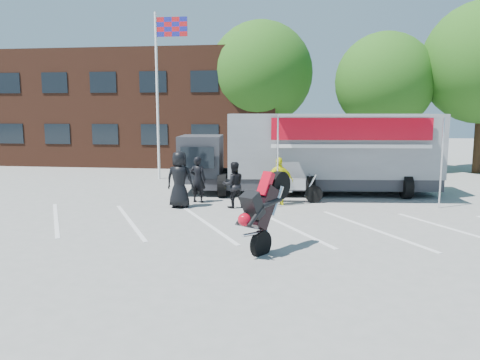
% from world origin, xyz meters
% --- Properties ---
extents(ground, '(100.00, 100.00, 0.00)m').
position_xyz_m(ground, '(0.00, 0.00, 0.00)').
color(ground, gray).
rests_on(ground, ground).
extents(parking_bay_lines, '(18.09, 13.33, 0.01)m').
position_xyz_m(parking_bay_lines, '(0.00, 1.00, 0.01)').
color(parking_bay_lines, white).
rests_on(parking_bay_lines, ground).
extents(office_building, '(18.00, 8.00, 7.00)m').
position_xyz_m(office_building, '(-10.00, 18.00, 3.50)').
color(office_building, '#4E2719').
rests_on(office_building, ground).
extents(flagpole, '(1.61, 0.12, 8.00)m').
position_xyz_m(flagpole, '(-6.24, 10.00, 5.05)').
color(flagpole, white).
rests_on(flagpole, ground).
extents(tree_left, '(6.12, 6.12, 8.64)m').
position_xyz_m(tree_left, '(-2.00, 16.00, 5.57)').
color(tree_left, '#382314').
rests_on(tree_left, ground).
extents(tree_mid, '(5.44, 5.44, 7.68)m').
position_xyz_m(tree_mid, '(5.00, 15.00, 4.94)').
color(tree_mid, '#382314').
rests_on(tree_mid, ground).
extents(transporter_truck, '(10.54, 5.82, 3.22)m').
position_xyz_m(transporter_truck, '(1.25, 6.74, 0.00)').
color(transporter_truck, gray).
rests_on(transporter_truck, ground).
extents(parked_motorcycle, '(2.20, 0.80, 1.14)m').
position_xyz_m(parked_motorcycle, '(0.26, 4.70, 0.00)').
color(parked_motorcycle, '#A8A8AC').
rests_on(parked_motorcycle, ground).
extents(stunt_bike_rider, '(1.68, 1.97, 2.11)m').
position_xyz_m(stunt_bike_rider, '(0.00, -1.25, 0.00)').
color(stunt_bike_rider, black).
rests_on(stunt_bike_rider, ground).
extents(spectator_leather_a, '(1.02, 0.71, 1.97)m').
position_xyz_m(spectator_leather_a, '(-3.63, 3.24, 0.99)').
color(spectator_leather_a, black).
rests_on(spectator_leather_a, ground).
extents(spectator_leather_b, '(0.70, 0.55, 1.70)m').
position_xyz_m(spectator_leather_b, '(-3.21, 4.25, 0.85)').
color(spectator_leather_b, black).
rests_on(spectator_leather_b, ground).
extents(spectator_leather_c, '(0.95, 0.86, 1.60)m').
position_xyz_m(spectator_leather_c, '(-1.77, 3.47, 0.80)').
color(spectator_leather_c, black).
rests_on(spectator_leather_c, ground).
extents(spectator_hivis, '(1.06, 0.60, 1.71)m').
position_xyz_m(spectator_hivis, '(-0.23, 4.18, 0.85)').
color(spectator_hivis, '#F0EE0C').
rests_on(spectator_hivis, ground).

